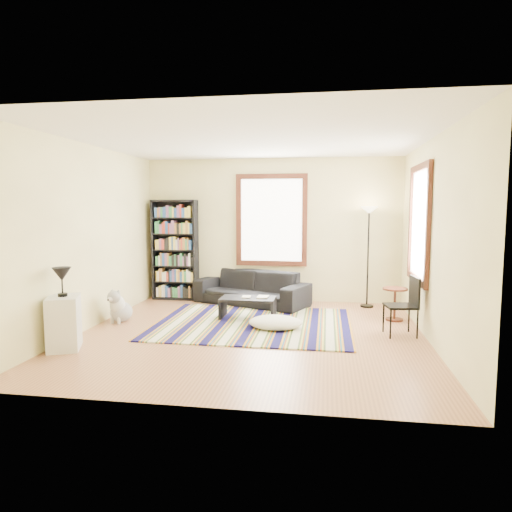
# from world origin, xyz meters

# --- Properties ---
(floor) EXTENTS (5.00, 5.00, 0.10)m
(floor) POSITION_xyz_m (0.00, 0.00, -0.05)
(floor) COLOR #B07750
(floor) RESTS_ON ground
(ceiling) EXTENTS (5.00, 5.00, 0.10)m
(ceiling) POSITION_xyz_m (0.00, 0.00, 2.85)
(ceiling) COLOR white
(ceiling) RESTS_ON floor
(wall_back) EXTENTS (5.00, 0.10, 2.80)m
(wall_back) POSITION_xyz_m (0.00, 2.55, 1.40)
(wall_back) COLOR #FFF6AB
(wall_back) RESTS_ON floor
(wall_front) EXTENTS (5.00, 0.10, 2.80)m
(wall_front) POSITION_xyz_m (0.00, -2.55, 1.40)
(wall_front) COLOR #FFF6AB
(wall_front) RESTS_ON floor
(wall_left) EXTENTS (0.10, 5.00, 2.80)m
(wall_left) POSITION_xyz_m (-2.55, 0.00, 1.40)
(wall_left) COLOR #FFF6AB
(wall_left) RESTS_ON floor
(wall_right) EXTENTS (0.10, 5.00, 2.80)m
(wall_right) POSITION_xyz_m (2.55, 0.00, 1.40)
(wall_right) COLOR #FFF6AB
(wall_right) RESTS_ON floor
(window_back) EXTENTS (1.20, 0.06, 1.60)m
(window_back) POSITION_xyz_m (0.00, 2.47, 1.60)
(window_back) COLOR white
(window_back) RESTS_ON wall_back
(window_right) EXTENTS (0.06, 1.20, 1.60)m
(window_right) POSITION_xyz_m (2.47, 0.80, 1.60)
(window_right) COLOR white
(window_right) RESTS_ON wall_right
(rug) EXTENTS (3.08, 2.46, 0.02)m
(rug) POSITION_xyz_m (-0.06, 0.57, 0.01)
(rug) COLOR #0F0C3D
(rug) RESTS_ON floor
(sofa) EXTENTS (2.34, 1.61, 0.64)m
(sofa) POSITION_xyz_m (-0.33, 2.05, 0.32)
(sofa) COLOR black
(sofa) RESTS_ON floor
(bookshelf) EXTENTS (0.90, 0.30, 2.00)m
(bookshelf) POSITION_xyz_m (-1.93, 2.32, 1.00)
(bookshelf) COLOR black
(bookshelf) RESTS_ON floor
(coffee_table) EXTENTS (0.92, 0.53, 0.36)m
(coffee_table) POSITION_xyz_m (-0.20, 0.90, 0.18)
(coffee_table) COLOR black
(coffee_table) RESTS_ON floor
(book_a) EXTENTS (0.21, 0.16, 0.02)m
(book_a) POSITION_xyz_m (-0.30, 0.90, 0.37)
(book_a) COLOR beige
(book_a) RESTS_ON coffee_table
(book_b) EXTENTS (0.19, 0.26, 0.02)m
(book_b) POSITION_xyz_m (-0.05, 0.95, 0.37)
(book_b) COLOR beige
(book_b) RESTS_ON coffee_table
(floor_cushion) EXTENTS (0.84, 0.65, 0.20)m
(floor_cushion) POSITION_xyz_m (0.32, 0.34, 0.10)
(floor_cushion) COLOR silver
(floor_cushion) RESTS_ON floor
(floor_lamp) EXTENTS (0.32, 0.32, 1.86)m
(floor_lamp) POSITION_xyz_m (1.84, 2.15, 0.93)
(floor_lamp) COLOR black
(floor_lamp) RESTS_ON floor
(side_table) EXTENTS (0.44, 0.44, 0.54)m
(side_table) POSITION_xyz_m (2.20, 1.17, 0.27)
(side_table) COLOR #4E1F13
(side_table) RESTS_ON floor
(folding_chair) EXTENTS (0.48, 0.46, 0.86)m
(folding_chair) POSITION_xyz_m (2.15, 0.27, 0.43)
(folding_chair) COLOR black
(folding_chair) RESTS_ON floor
(white_cabinet) EXTENTS (0.54, 0.61, 0.70)m
(white_cabinet) POSITION_xyz_m (-2.30, -1.06, 0.35)
(white_cabinet) COLOR silver
(white_cabinet) RESTS_ON floor
(table_lamp) EXTENTS (0.29, 0.29, 0.38)m
(table_lamp) POSITION_xyz_m (-2.30, -1.06, 0.89)
(table_lamp) COLOR black
(table_lamp) RESTS_ON white_cabinet
(dog) EXTENTS (0.47, 0.59, 0.53)m
(dog) POSITION_xyz_m (-2.20, 0.41, 0.27)
(dog) COLOR silver
(dog) RESTS_ON floor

